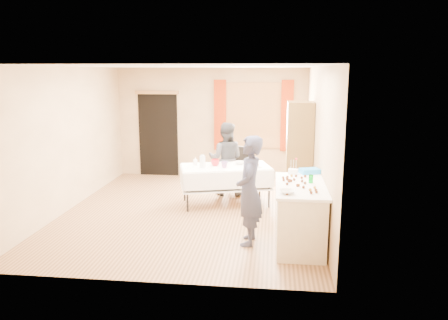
# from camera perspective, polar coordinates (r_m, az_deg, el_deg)

# --- Properties ---
(floor) EXTENTS (4.50, 5.50, 0.02)m
(floor) POSITION_cam_1_polar(r_m,az_deg,el_deg) (8.07, -4.41, -6.76)
(floor) COLOR #9E7047
(floor) RESTS_ON ground
(ceiling) EXTENTS (4.50, 5.50, 0.02)m
(ceiling) POSITION_cam_1_polar(r_m,az_deg,el_deg) (7.66, -4.72, 12.17)
(ceiling) COLOR white
(ceiling) RESTS_ON floor
(wall_back) EXTENTS (4.50, 0.02, 2.60)m
(wall_back) POSITION_cam_1_polar(r_m,az_deg,el_deg) (10.46, -1.66, 4.85)
(wall_back) COLOR tan
(wall_back) RESTS_ON floor
(wall_front) EXTENTS (4.50, 0.02, 2.60)m
(wall_front) POSITION_cam_1_polar(r_m,az_deg,el_deg) (5.13, -10.47, -2.43)
(wall_front) COLOR tan
(wall_front) RESTS_ON floor
(wall_left) EXTENTS (0.02, 5.50, 2.60)m
(wall_left) POSITION_cam_1_polar(r_m,az_deg,el_deg) (8.49, -19.72, 2.60)
(wall_left) COLOR tan
(wall_left) RESTS_ON floor
(wall_right) EXTENTS (0.02, 5.50, 2.60)m
(wall_right) POSITION_cam_1_polar(r_m,az_deg,el_deg) (7.66, 12.29, 2.10)
(wall_right) COLOR tan
(wall_right) RESTS_ON floor
(window_frame) EXTENTS (1.32, 0.06, 1.52)m
(window_frame) POSITION_cam_1_polar(r_m,az_deg,el_deg) (10.30, 3.85, 5.84)
(window_frame) COLOR olive
(window_frame) RESTS_ON wall_back
(window_pane) EXTENTS (1.20, 0.02, 1.40)m
(window_pane) POSITION_cam_1_polar(r_m,az_deg,el_deg) (10.29, 3.84, 5.84)
(window_pane) COLOR white
(window_pane) RESTS_ON wall_back
(curtain_left) EXTENTS (0.28, 0.06, 1.65)m
(curtain_left) POSITION_cam_1_polar(r_m,az_deg,el_deg) (10.32, -0.52, 5.88)
(curtain_left) COLOR #952B0A
(curtain_left) RESTS_ON wall_back
(curtain_right) EXTENTS (0.28, 0.06, 1.65)m
(curtain_right) POSITION_cam_1_polar(r_m,az_deg,el_deg) (10.24, 8.22, 5.72)
(curtain_right) COLOR #952B0A
(curtain_right) RESTS_ON wall_back
(doorway) EXTENTS (0.95, 0.04, 2.00)m
(doorway) POSITION_cam_1_polar(r_m,az_deg,el_deg) (10.73, -8.57, 3.28)
(doorway) COLOR black
(doorway) RESTS_ON floor
(door_lintel) EXTENTS (1.05, 0.06, 0.08)m
(door_lintel) POSITION_cam_1_polar(r_m,az_deg,el_deg) (10.60, -8.78, 8.72)
(door_lintel) COLOR olive
(door_lintel) RESTS_ON wall_back
(cabinet) EXTENTS (0.50, 0.60, 1.95)m
(cabinet) POSITION_cam_1_polar(r_m,az_deg,el_deg) (8.65, 9.80, 1.07)
(cabinet) COLOR brown
(cabinet) RESTS_ON floor
(counter) EXTENTS (0.72, 1.51, 0.91)m
(counter) POSITION_cam_1_polar(r_m,az_deg,el_deg) (6.56, 9.83, -7.02)
(counter) COLOR beige
(counter) RESTS_ON floor
(party_table) EXTENTS (1.86, 1.29, 0.75)m
(party_table) POSITION_cam_1_polar(r_m,az_deg,el_deg) (8.36, 0.22, -2.84)
(party_table) COLOR black
(party_table) RESTS_ON floor
(chair) EXTENTS (0.49, 0.49, 0.94)m
(chair) POSITION_cam_1_polar(r_m,az_deg,el_deg) (9.28, 2.26, -2.42)
(chair) COLOR black
(chair) RESTS_ON floor
(girl) EXTENTS (0.61, 0.42, 1.62)m
(girl) POSITION_cam_1_polar(r_m,az_deg,el_deg) (6.39, 3.32, -4.02)
(girl) COLOR #282B45
(girl) RESTS_ON floor
(woman) EXTENTS (0.77, 0.62, 1.50)m
(woman) POSITION_cam_1_polar(r_m,az_deg,el_deg) (8.95, 0.23, 0.14)
(woman) COLOR black
(woman) RESTS_ON floor
(soda_can) EXTENTS (0.08, 0.08, 0.12)m
(soda_can) POSITION_cam_1_polar(r_m,az_deg,el_deg) (6.52, 11.28, -2.44)
(soda_can) COLOR #039F1B
(soda_can) RESTS_ON counter
(mixing_bowl) EXTENTS (0.28, 0.28, 0.05)m
(mixing_bowl) POSITION_cam_1_polar(r_m,az_deg,el_deg) (5.92, 8.24, -4.13)
(mixing_bowl) COLOR white
(mixing_bowl) RESTS_ON counter
(foam_block) EXTENTS (0.17, 0.12, 0.08)m
(foam_block) POSITION_cam_1_polar(r_m,az_deg,el_deg) (7.04, 9.03, -1.50)
(foam_block) COLOR white
(foam_block) RESTS_ON counter
(blue_basket) EXTENTS (0.35, 0.29, 0.08)m
(blue_basket) POSITION_cam_1_polar(r_m,az_deg,el_deg) (7.12, 11.14, -1.43)
(blue_basket) COLOR #2595F3
(blue_basket) RESTS_ON counter
(pitcher) EXTENTS (0.13, 0.13, 0.22)m
(pitcher) POSITION_cam_1_polar(r_m,az_deg,el_deg) (8.12, -2.83, -0.26)
(pitcher) COLOR silver
(pitcher) RESTS_ON party_table
(cup_red) EXTENTS (0.28, 0.28, 0.12)m
(cup_red) POSITION_cam_1_polar(r_m,az_deg,el_deg) (8.30, -1.16, -0.34)
(cup_red) COLOR red
(cup_red) RESTS_ON party_table
(cup_rainbow) EXTENTS (0.23, 0.23, 0.12)m
(cup_rainbow) POSITION_cam_1_polar(r_m,az_deg,el_deg) (8.12, 0.05, -0.62)
(cup_rainbow) COLOR red
(cup_rainbow) RESTS_ON party_table
(small_bowl) EXTENTS (0.31, 0.31, 0.06)m
(small_bowl) POSITION_cam_1_polar(r_m,az_deg,el_deg) (8.45, 2.06, -0.35)
(small_bowl) COLOR white
(small_bowl) RESTS_ON party_table
(pastry_tray) EXTENTS (0.32, 0.26, 0.02)m
(pastry_tray) POSITION_cam_1_polar(r_m,az_deg,el_deg) (8.26, 3.92, -0.79)
(pastry_tray) COLOR white
(pastry_tray) RESTS_ON party_table
(bottle) EXTENTS (0.12, 0.12, 0.16)m
(bottle) POSITION_cam_1_polar(r_m,az_deg,el_deg) (8.37, -3.77, -0.13)
(bottle) COLOR white
(bottle) RESTS_ON party_table
(cake_balls) EXTENTS (0.50, 1.07, 0.04)m
(cake_balls) POSITION_cam_1_polar(r_m,az_deg,el_deg) (6.42, 9.49, -2.96)
(cake_balls) COLOR #3F2314
(cake_balls) RESTS_ON counter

